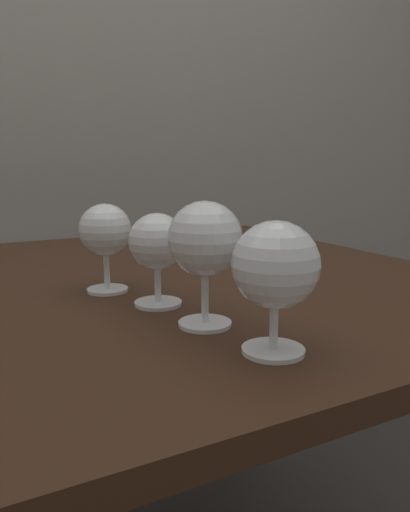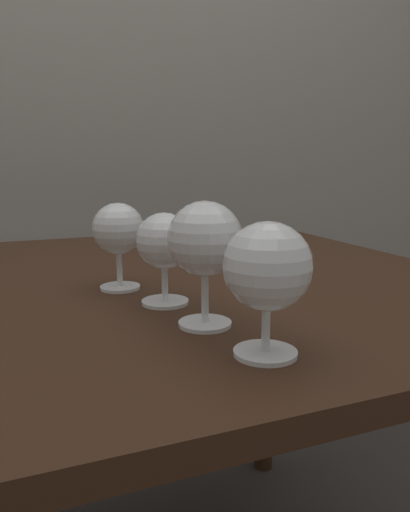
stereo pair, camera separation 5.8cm
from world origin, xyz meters
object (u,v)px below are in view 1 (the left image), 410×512
at_px(wine_glass_white, 275,268).
at_px(wine_glass_cabernet, 157,245).
at_px(wine_glass_rose, 205,241).
at_px(wine_glass_chardonnay, 105,231).

distance_m(wine_glass_white, wine_glass_cabernet, 0.22).
height_order(wine_glass_rose, wine_glass_chardonnay, wine_glass_rose).
relative_size(wine_glass_white, wine_glass_chardonnay, 1.03).
distance_m(wine_glass_white, wine_glass_chardonnay, 0.33).
bearing_deg(wine_glass_chardonnay, wine_glass_rose, -74.86).
bearing_deg(wine_glass_white, wine_glass_cabernet, 100.22).
height_order(wine_glass_white, wine_glass_cabernet, wine_glass_white).
bearing_deg(wine_glass_cabernet, wine_glass_white, -79.78).
distance_m(wine_glass_cabernet, wine_glass_chardonnay, 0.11).
height_order(wine_glass_white, wine_glass_rose, wine_glass_rose).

